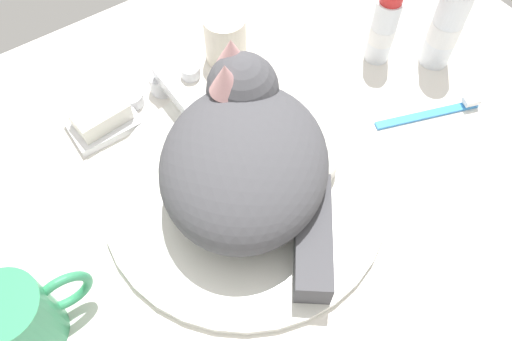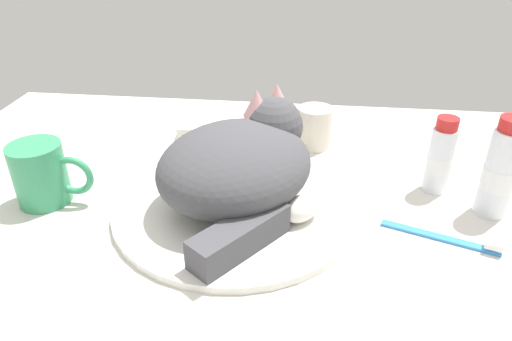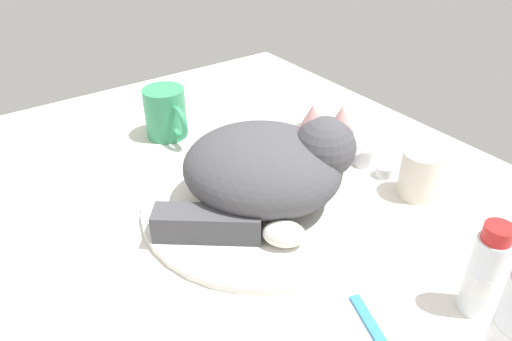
# 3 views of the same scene
# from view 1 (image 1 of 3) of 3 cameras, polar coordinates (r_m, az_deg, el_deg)

# --- Properties ---
(ground_plane) EXTENTS (1.10, 0.83, 0.03)m
(ground_plane) POSITION_cam_1_polar(r_m,az_deg,el_deg) (0.65, -1.18, -3.24)
(ground_plane) COLOR silver
(sink_basin) EXTENTS (0.35, 0.35, 0.01)m
(sink_basin) POSITION_cam_1_polar(r_m,az_deg,el_deg) (0.64, -1.21, -2.34)
(sink_basin) COLOR silver
(sink_basin) RESTS_ON ground_plane
(faucet) EXTENTS (0.12, 0.12, 0.05)m
(faucet) POSITION_cam_1_polar(r_m,az_deg,el_deg) (0.73, -9.89, 9.25)
(faucet) COLOR silver
(faucet) RESTS_ON ground_plane
(cat) EXTENTS (0.29, 0.32, 0.15)m
(cat) POSITION_cam_1_polar(r_m,az_deg,el_deg) (0.59, -0.99, 1.74)
(cat) COLOR #4C4C51
(cat) RESTS_ON sink_basin
(coffee_mug) EXTENTS (0.12, 0.08, 0.09)m
(coffee_mug) POSITION_cam_1_polar(r_m,az_deg,el_deg) (0.58, -24.78, -14.71)
(coffee_mug) COLOR #389966
(coffee_mug) RESTS_ON ground_plane
(rinse_cup) EXTENTS (0.06, 0.06, 0.07)m
(rinse_cup) POSITION_cam_1_polar(r_m,az_deg,el_deg) (0.76, -3.45, 14.51)
(rinse_cup) COLOR silver
(rinse_cup) RESTS_ON ground_plane
(soap_dish) EXTENTS (0.09, 0.06, 0.01)m
(soap_dish) POSITION_cam_1_polar(r_m,az_deg,el_deg) (0.72, -16.62, 5.02)
(soap_dish) COLOR white
(soap_dish) RESTS_ON ground_plane
(soap_bar) EXTENTS (0.07, 0.05, 0.03)m
(soap_bar) POSITION_cam_1_polar(r_m,az_deg,el_deg) (0.71, -17.00, 5.95)
(soap_bar) COLOR white
(soap_bar) RESTS_ON soap_dish
(toothpaste_bottle) EXTENTS (0.04, 0.04, 0.12)m
(toothpaste_bottle) POSITION_cam_1_polar(r_m,az_deg,el_deg) (0.77, 14.05, 15.16)
(toothpaste_bottle) COLOR white
(toothpaste_bottle) RESTS_ON ground_plane
(mouthwash_bottle) EXTENTS (0.04, 0.04, 0.15)m
(mouthwash_bottle) POSITION_cam_1_polar(r_m,az_deg,el_deg) (0.78, 20.56, 15.01)
(mouthwash_bottle) COLOR white
(mouthwash_bottle) RESTS_ON ground_plane
(toothbrush) EXTENTS (0.15, 0.06, 0.02)m
(toothbrush) POSITION_cam_1_polar(r_m,az_deg,el_deg) (0.75, 19.27, 6.21)
(toothbrush) COLOR #388CD8
(toothbrush) RESTS_ON ground_plane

